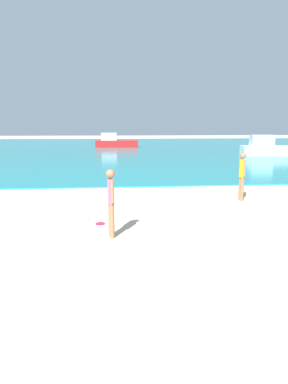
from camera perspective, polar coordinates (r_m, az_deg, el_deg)
The scene contains 6 objects.
water at distance 44.23m, azimuth -3.48°, elevation 8.03°, with size 160.00×60.00×0.06m, color teal.
person_standing at distance 7.79m, azimuth -5.89°, elevation -1.25°, with size 0.22×0.38×1.69m.
frisbee at distance 9.11m, azimuth -7.78°, elevation -5.59°, with size 0.26×0.26×0.03m, color #E51E4C.
person_distant at distance 12.23m, azimuth 17.01°, elevation 3.17°, with size 0.24×0.41×1.77m.
boat_near at distance 32.42m, azimuth 21.42°, elevation 7.24°, with size 5.74×2.46×1.89m.
boat_far at distance 42.68m, azimuth -5.13°, elevation 8.79°, with size 5.58×2.06×1.87m.
Camera 1 is at (-1.28, -2.80, 2.67)m, focal length 30.04 mm.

